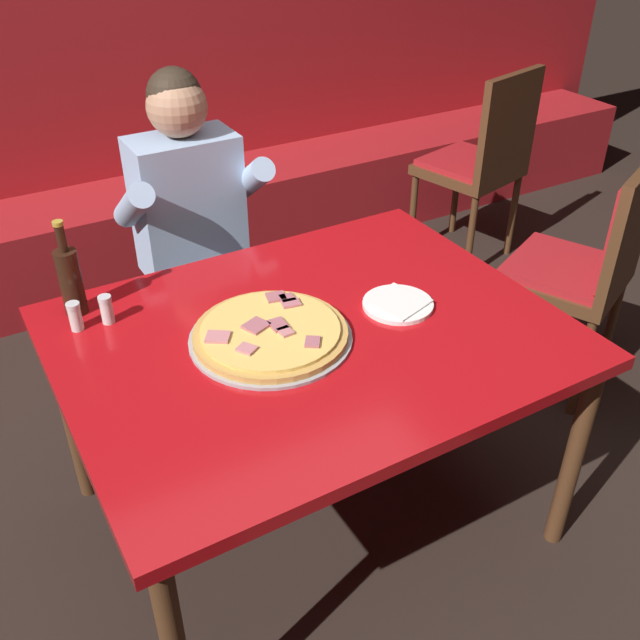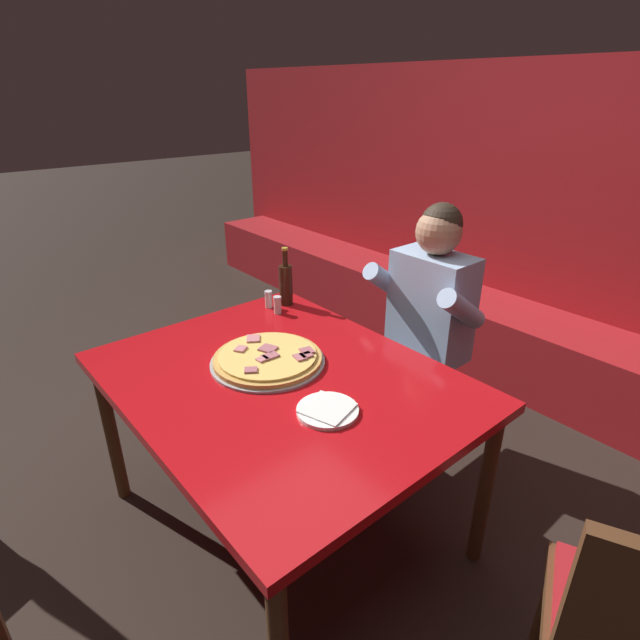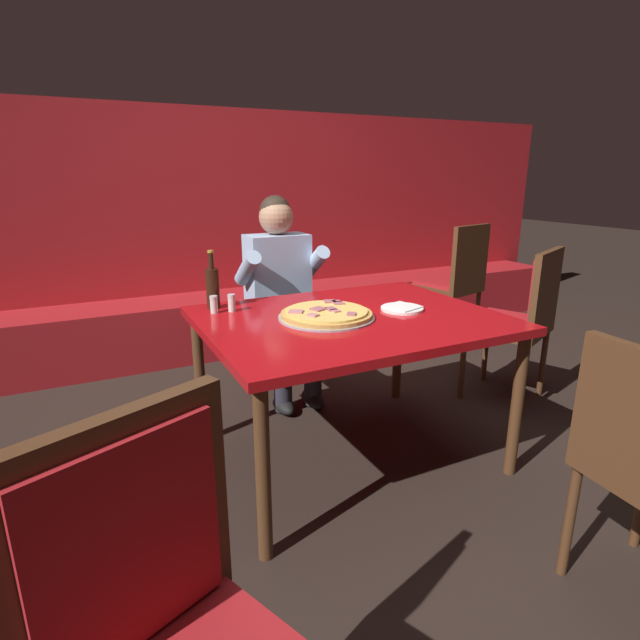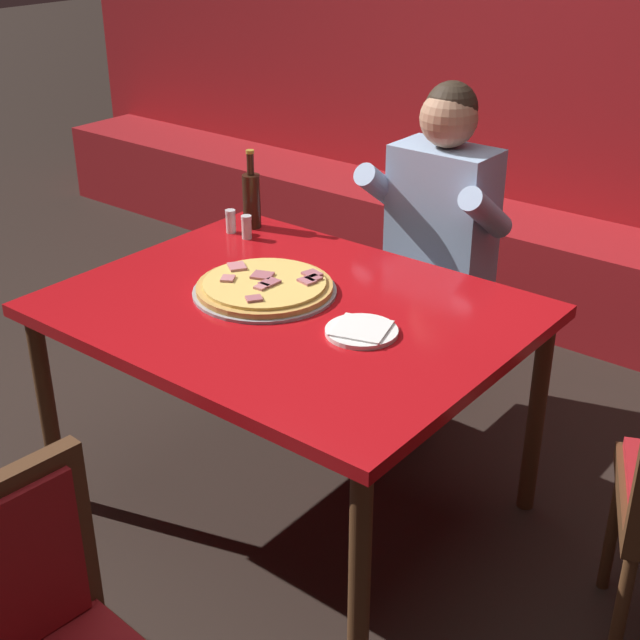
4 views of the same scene
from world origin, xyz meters
The scene contains 12 objects.
ground_plane centered at (0.00, 0.00, 0.00)m, with size 24.00×24.00×0.00m, color black.
booth_wall_panel centered at (0.00, 2.18, 0.95)m, with size 6.80×0.16×1.90m, color #A3191E.
booth_bench centered at (0.00, 1.86, 0.23)m, with size 6.46×0.48×0.46m, color #A3191E.
main_dining_table centered at (0.00, 0.00, 0.68)m, with size 1.38×1.08×0.75m.
pizza centered at (-0.12, 0.02, 0.77)m, with size 0.45×0.45×0.05m.
plate_white_paper centered at (0.29, -0.02, 0.76)m, with size 0.21×0.21×0.02m.
beer_bottle centered at (-0.54, 0.43, 0.86)m, with size 0.07×0.07×0.29m.
shaker_red_pepper_flakes centered at (-0.57, 0.34, 0.79)m, with size 0.04×0.04×0.09m.
shaker_black_pepper centered at (-0.48, 0.33, 0.79)m, with size 0.04×0.04×0.09m.
diner_seated_blue_shirt centered at (-0.01, 0.82, 0.71)m, with size 0.53×0.53×1.27m.
dining_chair_side_aisle centered at (1.64, 1.13, 0.59)m, with size 0.53×0.53×1.02m.
dining_chair_far_right centered at (1.27, 0.11, 0.57)m, with size 0.58×0.58×0.98m.
Camera 3 is at (-1.14, -1.98, 1.40)m, focal length 28.00 mm.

